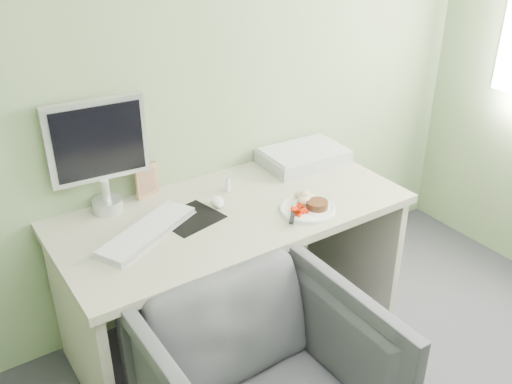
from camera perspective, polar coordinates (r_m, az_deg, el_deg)
wall_back at (r=2.66m, az=-6.93°, el=13.42°), size 3.50×0.00×3.50m
desk at (r=2.69m, az=-2.26°, el=-5.06°), size 1.60×0.75×0.73m
plate at (r=2.58m, az=5.18°, el=-1.73°), size 0.25×0.25×0.01m
steak at (r=2.58m, az=6.14°, el=-1.26°), size 0.12×0.12×0.03m
potato_pile at (r=2.61m, az=4.90°, el=-0.46°), size 0.12×0.09×0.06m
carrot_heap at (r=2.52m, az=4.29°, el=-1.72°), size 0.07×0.07×0.04m
steak_knife at (r=2.50m, az=3.71°, el=-2.25°), size 0.16×0.17×0.02m
mousepad at (r=2.53m, az=-6.58°, el=-2.60°), size 0.29×0.27×0.00m
keyboard at (r=2.44m, az=-10.82°, el=-3.84°), size 0.50×0.35×0.02m
computer_mouse at (r=2.61m, az=-3.83°, el=-1.00°), size 0.09×0.11×0.04m
photo_frame at (r=2.71m, az=-10.85°, el=1.09°), size 0.12×0.05×0.16m
eyedrop_bottle at (r=2.73m, az=-2.84°, el=0.79°), size 0.03×0.03×0.08m
scanner at (r=3.02m, az=4.77°, el=3.53°), size 0.45×0.31×0.07m
monitor at (r=2.55m, az=-15.45°, el=4.04°), size 0.43×0.13×0.52m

